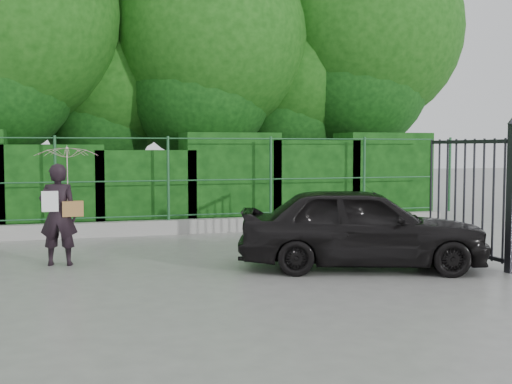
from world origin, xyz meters
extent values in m
plane|color=gray|center=(0.00, 0.00, 0.00)|extent=(80.00, 80.00, 0.00)
cube|color=#9E9E99|center=(0.00, 4.50, 0.15)|extent=(14.00, 0.25, 0.30)
cylinder|color=#20532D|center=(-1.90, 4.50, 1.20)|extent=(0.06, 0.06, 1.80)
cylinder|color=#20532D|center=(0.40, 4.50, 1.20)|extent=(0.06, 0.06, 1.80)
cylinder|color=#20532D|center=(2.70, 4.50, 1.20)|extent=(0.06, 0.06, 1.80)
cylinder|color=#20532D|center=(5.00, 4.50, 1.20)|extent=(0.06, 0.06, 1.80)
cylinder|color=#20532D|center=(7.30, 4.50, 1.20)|extent=(0.06, 0.06, 1.80)
cylinder|color=#20532D|center=(0.00, 4.50, 0.40)|extent=(13.60, 0.03, 0.03)
cylinder|color=#20532D|center=(0.00, 4.50, 1.15)|extent=(13.60, 0.03, 0.03)
cylinder|color=#20532D|center=(0.00, 4.50, 2.05)|extent=(13.60, 0.03, 0.03)
cube|color=black|center=(-2.00, 5.50, 0.96)|extent=(2.20, 1.20, 1.92)
cube|color=black|center=(0.00, 5.50, 0.90)|extent=(2.20, 1.20, 1.80)
cube|color=black|center=(2.00, 5.50, 1.10)|extent=(2.20, 1.20, 2.20)
cube|color=black|center=(4.00, 5.50, 1.01)|extent=(2.20, 1.20, 2.03)
cube|color=black|center=(6.00, 5.50, 1.11)|extent=(2.20, 1.20, 2.22)
cylinder|color=black|center=(-3.00, 7.20, 2.25)|extent=(0.36, 0.36, 4.50)
sphere|color=#14470F|center=(-3.00, 7.20, 4.95)|extent=(5.40, 5.40, 5.40)
cylinder|color=black|center=(-0.50, 8.50, 1.62)|extent=(0.36, 0.36, 3.25)
sphere|color=#14470F|center=(-0.50, 8.50, 3.58)|extent=(3.90, 3.90, 3.90)
cylinder|color=black|center=(2.00, 7.50, 2.12)|extent=(0.36, 0.36, 4.25)
sphere|color=#14470F|center=(2.00, 7.50, 4.68)|extent=(5.10, 5.10, 5.10)
cylinder|color=black|center=(4.50, 8.20, 1.75)|extent=(0.36, 0.36, 3.50)
sphere|color=#14470F|center=(4.50, 8.20, 3.85)|extent=(4.20, 4.20, 4.20)
cylinder|color=black|center=(6.50, 7.80, 2.38)|extent=(0.36, 0.36, 4.75)
sphere|color=#14470F|center=(6.50, 7.80, 5.23)|extent=(5.70, 5.70, 5.70)
cube|color=#24242A|center=(4.60, -0.05, 0.15)|extent=(0.05, 2.00, 0.06)
cube|color=#24242A|center=(4.60, -0.05, 1.95)|extent=(0.05, 2.00, 0.06)
cylinder|color=#24242A|center=(4.60, -1.00, 1.05)|extent=(0.04, 0.04, 1.90)
cylinder|color=#24242A|center=(4.60, -0.75, 1.05)|extent=(0.04, 0.04, 1.90)
cylinder|color=#24242A|center=(4.60, -0.50, 1.05)|extent=(0.04, 0.04, 1.90)
cylinder|color=#24242A|center=(4.60, -0.25, 1.05)|extent=(0.04, 0.04, 1.90)
cylinder|color=#24242A|center=(4.60, 0.00, 1.05)|extent=(0.04, 0.04, 1.90)
cylinder|color=#24242A|center=(4.60, 0.25, 1.05)|extent=(0.04, 0.04, 1.90)
cylinder|color=#24242A|center=(4.60, 0.50, 1.05)|extent=(0.04, 0.04, 1.90)
cylinder|color=#24242A|center=(4.60, 0.75, 1.05)|extent=(0.04, 0.04, 1.90)
cylinder|color=#24242A|center=(4.60, 1.00, 1.05)|extent=(0.04, 0.04, 1.90)
imported|color=black|center=(-1.83, 1.36, 0.81)|extent=(0.65, 0.50, 1.61)
imported|color=beige|center=(-1.68, 1.41, 1.45)|extent=(0.99, 1.01, 0.91)
cube|color=olive|center=(-1.61, 1.28, 0.90)|extent=(0.32, 0.15, 0.24)
cube|color=white|center=(-1.95, 1.24, 1.03)|extent=(0.25, 0.02, 0.32)
imported|color=black|center=(2.63, -0.21, 0.64)|extent=(4.04, 2.65, 1.28)
camera|label=1|loc=(-1.73, -9.12, 1.86)|focal=45.00mm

